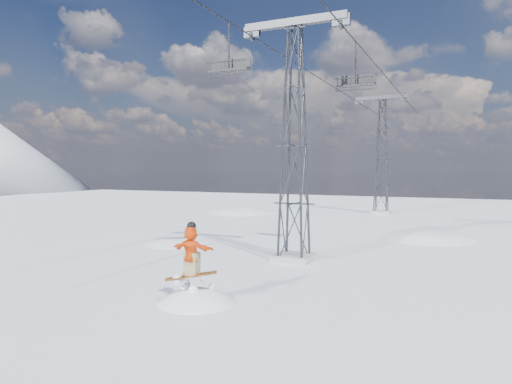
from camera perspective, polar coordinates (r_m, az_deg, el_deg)
ground at (r=15.52m, az=-8.54°, el=-13.65°), size 120.00×120.00×0.00m
snow_terrain at (r=38.70m, az=3.52°, el=-18.25°), size 39.00×37.00×22.00m
lift_tower_near at (r=21.74m, az=4.81°, el=5.71°), size 5.20×1.80×11.43m
lift_tower_far at (r=46.04m, az=15.43°, el=4.17°), size 5.20×1.80×11.43m
haul_cables at (r=33.39m, az=11.75°, el=14.01°), size 4.46×51.00×0.06m
snowboarder_jump at (r=16.18m, az=-7.43°, el=-19.09°), size 4.40×4.40×6.67m
lift_chair_near at (r=20.94m, az=-3.32°, el=15.43°), size 1.92×0.55×2.38m
lift_chair_mid at (r=24.48m, az=12.36°, el=13.33°), size 2.01×0.58×2.49m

